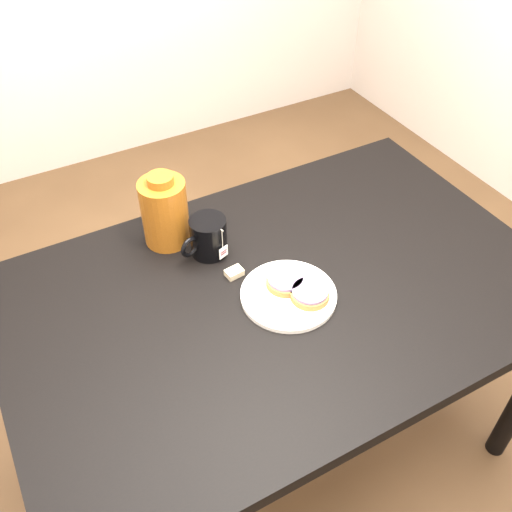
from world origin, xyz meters
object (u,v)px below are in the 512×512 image
at_px(plate, 288,294).
at_px(teabag_pouch, 234,273).
at_px(bagel_package, 165,211).
at_px(table, 281,310).
at_px(mug, 208,237).
at_px(bagel_front, 310,293).
at_px(bagel_back, 285,281).

distance_m(plate, teabag_pouch, 0.16).
distance_m(teabag_pouch, bagel_package, 0.25).
bearing_deg(plate, table, 90.54).
relative_size(mug, teabag_pouch, 3.47).
bearing_deg(bagel_package, table, -60.43).
distance_m(bagel_front, bagel_package, 0.45).
height_order(mug, teabag_pouch, mug).
distance_m(plate, bagel_package, 0.41).
bearing_deg(table, mug, 115.99).
height_order(bagel_back, teabag_pouch, bagel_back).
height_order(table, bagel_front, bagel_front).
height_order(bagel_front, bagel_package, bagel_package).
distance_m(table, teabag_pouch, 0.16).
distance_m(table, bagel_back, 0.11).
height_order(plate, mug, mug).
bearing_deg(plate, mug, 112.99).
distance_m(plate, bagel_back, 0.04).
bearing_deg(mug, teabag_pouch, -98.15).
distance_m(plate, mug, 0.27).
bearing_deg(bagel_back, mug, 117.67).
xyz_separation_m(plate, bagel_front, (0.04, -0.04, 0.02)).
height_order(teabag_pouch, bagel_package, bagel_package).
distance_m(bagel_back, bagel_package, 0.38).
bearing_deg(bagel_back, teabag_pouch, 131.76).
xyz_separation_m(plate, mug, (-0.10, 0.25, 0.05)).
xyz_separation_m(plate, bagel_package, (-0.18, 0.35, 0.09)).
xyz_separation_m(mug, bagel_package, (-0.08, 0.10, 0.04)).
xyz_separation_m(table, plate, (0.00, -0.03, 0.09)).
bearing_deg(bagel_package, bagel_back, -59.38).
bearing_deg(bagel_front, teabag_pouch, 125.87).
relative_size(teabag_pouch, bagel_package, 0.21).
bearing_deg(plate, teabag_pouch, 121.99).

